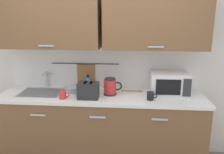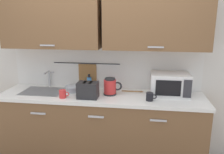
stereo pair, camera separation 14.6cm
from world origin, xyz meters
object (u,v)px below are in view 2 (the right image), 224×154
(microwave, at_px, (170,84))
(toaster, at_px, (88,90))
(dish_soap_bottle, at_px, (89,83))
(mixing_bowl, at_px, (73,88))
(wooden_spoon, at_px, (135,91))
(electric_kettle, at_px, (110,87))
(mug_by_kettle, at_px, (150,97))
(mug_near_sink, at_px, (63,94))

(microwave, distance_m, toaster, 1.00)
(dish_soap_bottle, height_order, mixing_bowl, dish_soap_bottle)
(toaster, distance_m, wooden_spoon, 0.63)
(electric_kettle, distance_m, mug_by_kettle, 0.50)
(toaster, bearing_deg, mixing_bowl, 139.45)
(toaster, bearing_deg, dish_soap_bottle, 100.96)
(toaster, bearing_deg, electric_kettle, 32.48)
(microwave, relative_size, mug_near_sink, 3.83)
(mug_by_kettle, xyz_separation_m, wooden_spoon, (-0.18, 0.30, -0.04))
(microwave, bearing_deg, dish_soap_bottle, 174.16)
(mug_by_kettle, height_order, wooden_spoon, mug_by_kettle)
(electric_kettle, bearing_deg, dish_soap_bottle, 147.72)
(mixing_bowl, bearing_deg, microwave, 1.91)
(toaster, relative_size, wooden_spoon, 0.93)
(electric_kettle, xyz_separation_m, dish_soap_bottle, (-0.31, 0.20, -0.01))
(mixing_bowl, bearing_deg, dish_soap_bottle, 39.93)
(mug_near_sink, distance_m, wooden_spoon, 0.91)
(electric_kettle, relative_size, mug_by_kettle, 1.89)
(dish_soap_bottle, distance_m, mixing_bowl, 0.23)
(mug_near_sink, bearing_deg, wooden_spoon, 22.62)
(toaster, xyz_separation_m, wooden_spoon, (0.54, 0.31, -0.09))
(microwave, relative_size, dish_soap_bottle, 2.35)
(mixing_bowl, xyz_separation_m, mug_by_kettle, (0.96, -0.20, 0.00))
(electric_kettle, height_order, mug_near_sink, electric_kettle)
(electric_kettle, xyz_separation_m, wooden_spoon, (0.30, 0.15, -0.10))
(electric_kettle, height_order, toaster, electric_kettle)
(dish_soap_bottle, xyz_separation_m, toaster, (0.07, -0.35, 0.01))
(mixing_bowl, relative_size, wooden_spoon, 0.78)
(mug_near_sink, relative_size, mixing_bowl, 0.56)
(microwave, distance_m, mug_near_sink, 1.29)
(mixing_bowl, xyz_separation_m, toaster, (0.24, -0.21, 0.05))
(mug_near_sink, bearing_deg, mixing_bowl, 78.59)
(mug_near_sink, bearing_deg, electric_kettle, 20.36)
(mixing_bowl, distance_m, mug_by_kettle, 0.99)
(microwave, distance_m, mug_by_kettle, 0.35)
(mixing_bowl, bearing_deg, wooden_spoon, 7.08)
(electric_kettle, distance_m, wooden_spoon, 0.35)
(microwave, bearing_deg, toaster, -165.59)
(electric_kettle, relative_size, dish_soap_bottle, 1.16)
(dish_soap_bottle, relative_size, wooden_spoon, 0.71)
(wooden_spoon, bearing_deg, toaster, -150.73)
(electric_kettle, height_order, wooden_spoon, electric_kettle)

